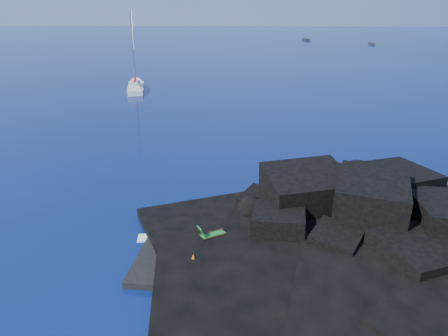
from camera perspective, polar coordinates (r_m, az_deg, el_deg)
The scene contains 11 objects.
ground at distance 24.17m, azimuth -11.90°, elevation -12.29°, with size 400.00×400.00×0.00m, color #030F33.
headland at distance 27.25m, azimuth 17.69°, elevation -8.73°, with size 24.00×24.00×3.60m, color black, non-canonical shape.
beach at distance 24.02m, azimuth -0.88°, elevation -12.00°, with size 8.50×6.00×0.70m, color black.
surf_foam at distance 27.87m, azimuth 0.47°, elevation -6.90°, with size 10.00×8.00×0.06m, color white, non-canonical shape.
sailboat at distance 68.24m, azimuth -11.41°, elevation 9.87°, with size 2.29×10.91×11.44m, color silver, non-canonical shape.
deck_chair at distance 24.94m, azimuth -1.45°, elevation -8.24°, with size 1.55×0.68×1.07m, color #1A7726, non-canonical shape.
towel at distance 23.12m, azimuth -2.14°, elevation -12.37°, with size 1.90×0.90×0.05m, color white.
sunbather at distance 23.04m, azimuth -2.14°, elevation -12.08°, with size 1.72×0.42×0.23m, color tan, non-canonical shape.
marker_cone at distance 23.08m, azimuth -4.02°, elevation -11.71°, with size 0.37×0.37×0.56m, color orange.
distant_boat_a at distance 150.45m, azimuth 10.64°, elevation 16.08°, with size 1.30×4.17×0.56m, color black.
distant_boat_b at distance 141.95m, azimuth 18.74°, elevation 15.05°, with size 1.25×4.03×0.54m, color #27272C.
Camera 1 is at (5.25, -19.52, 13.25)m, focal length 35.00 mm.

